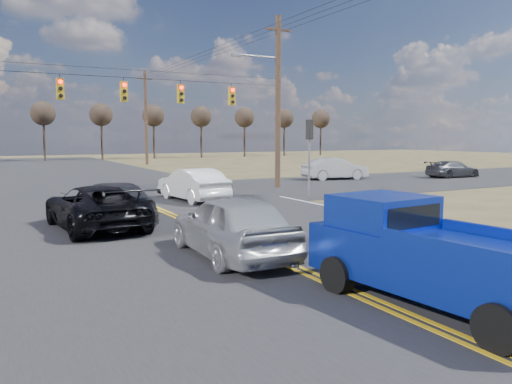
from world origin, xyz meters
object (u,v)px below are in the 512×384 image
white_car_queue (193,185)px  dgrey_car_queue (112,203)px  black_suv (95,207)px  cross_car_east_far (453,169)px  silver_suv (232,225)px  pickup_truck (431,256)px  cross_car_east_near (335,169)px

white_car_queue → dgrey_car_queue: size_ratio=0.92×
black_suv → cross_car_east_far: size_ratio=1.21×
black_suv → dgrey_car_queue: dgrey_car_queue is taller
silver_suv → black_suv: bearing=-65.9°
white_car_queue → silver_suv: bearing=68.2°
black_suv → white_car_queue: size_ratio=1.12×
silver_suv → white_car_queue: silver_suv is taller
pickup_truck → white_car_queue: pickup_truck is taller
dgrey_car_queue → cross_car_east_far: size_ratio=1.17×
pickup_truck → cross_car_east_far: pickup_truck is taller
pickup_truck → black_suv: size_ratio=1.00×
pickup_truck → white_car_queue: size_ratio=1.12×
black_suv → dgrey_car_queue: size_ratio=1.03×
dgrey_car_queue → cross_car_east_near: 20.99m
cross_car_east_near → cross_car_east_far: cross_car_east_near is taller
silver_suv → cross_car_east_far: 29.05m
black_suv → cross_car_east_near: size_ratio=1.13×
silver_suv → cross_car_east_near: 23.71m
cross_car_east_far → dgrey_car_queue: bearing=109.8°
silver_suv → black_suv: (-2.33, 5.65, -0.09)m
silver_suv → black_suv: size_ratio=0.91×
black_suv → cross_car_east_far: 28.87m
black_suv → dgrey_car_queue: (0.69, 0.65, 0.01)m
cross_car_east_far → pickup_truck: bearing=132.4°
dgrey_car_queue → pickup_truck: bearing=102.9°
black_suv → dgrey_car_queue: bearing=-141.4°
cross_car_east_near → pickup_truck: bearing=153.8°
pickup_truck → cross_car_east_near: size_ratio=1.12×
pickup_truck → cross_car_east_near: bearing=50.8°
dgrey_car_queue → cross_car_east_near: size_ratio=1.09×
cross_car_east_near → cross_car_east_far: 9.25m
silver_suv → white_car_queue: size_ratio=1.02×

